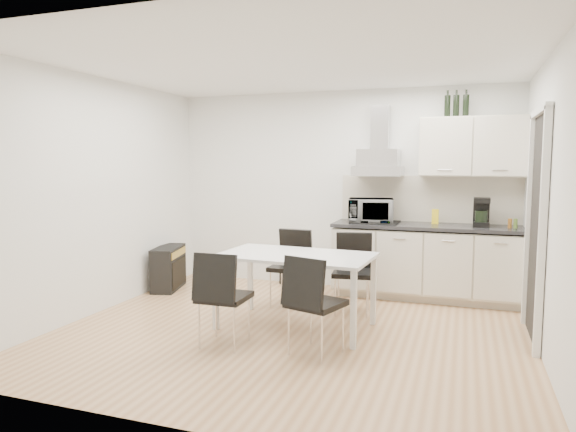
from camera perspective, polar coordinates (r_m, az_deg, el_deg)
name	(u,v)px	position (r m, az deg, el deg)	size (l,w,h in m)	color
ground	(291,331)	(5.20, 0.31, -12.71)	(4.50, 4.50, 0.00)	tan
wall_back	(339,190)	(6.86, 5.71, 2.87)	(4.50, 0.10, 2.60)	white
wall_front	(183,224)	(3.12, -11.58, -0.84)	(4.50, 0.10, 2.60)	white
wall_left	(99,196)	(6.05, -20.31, 2.13)	(0.10, 4.00, 2.60)	white
wall_right	(550,207)	(4.73, 27.11, 0.89)	(0.10, 4.00, 2.60)	white
ceiling	(291,62)	(5.02, 0.33, 16.71)	(4.50, 4.50, 0.00)	white
doorway	(535,229)	(5.29, 25.74, -1.31)	(0.08, 1.04, 2.10)	white
kitchenette	(429,232)	(6.47, 15.36, -1.67)	(2.22, 0.64, 2.52)	beige
dining_table	(296,261)	(5.17, 0.87, -5.06)	(1.56, 0.96, 0.75)	white
chair_far_left	(290,269)	(5.98, 0.19, -5.87)	(0.44, 0.50, 0.88)	black
chair_far_right	(352,274)	(5.74, 7.17, -6.42)	(0.44, 0.50, 0.88)	black
chair_near_left	(224,298)	(4.74, -7.08, -9.04)	(0.44, 0.50, 0.88)	black
chair_near_right	(316,305)	(4.51, 3.15, -9.80)	(0.44, 0.50, 0.88)	black
guitar_amp	(168,268)	(6.99, -13.15, -5.62)	(0.45, 0.72, 0.56)	black
floor_speaker	(288,273)	(7.11, -0.05, -6.39)	(0.17, 0.15, 0.29)	black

